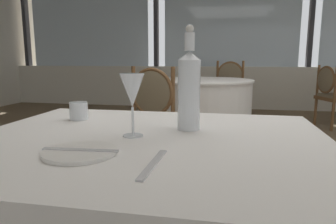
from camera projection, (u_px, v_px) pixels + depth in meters
name	position (u px, v px, depth m)	size (l,w,h in m)	color
ground_plane	(228.00, 197.00, 2.24)	(14.57, 14.57, 0.00)	#756047
window_wall_far	(229.00, 55.00, 6.12)	(9.60, 0.14, 2.70)	silver
side_plate	(80.00, 152.00, 0.79)	(0.19, 0.19, 0.01)	white
butter_knife	(80.00, 150.00, 0.79)	(0.20, 0.02, 0.00)	silver
dinner_fork	(153.00, 164.00, 0.71)	(0.21, 0.02, 0.00)	silver
water_bottle	(189.00, 88.00, 1.05)	(0.08, 0.08, 0.36)	white
wine_glass	(132.00, 92.00, 0.95)	(0.08, 0.08, 0.20)	white
water_tumbler	(79.00, 111.00, 1.24)	(0.07, 0.07, 0.07)	white
background_table_0	(201.00, 110.00, 3.73)	(1.23, 1.23, 0.76)	white
dining_chair_0_0	(159.00, 110.00, 2.80)	(0.62, 0.58, 0.94)	brown
dining_chair_0_1	(227.00, 88.00, 4.61)	(0.62, 0.58, 0.97)	brown
dining_chair_1_0	(333.00, 91.00, 4.40)	(0.58, 0.62, 0.91)	brown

